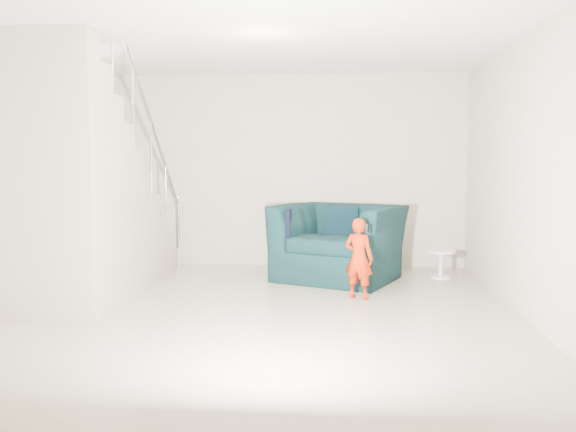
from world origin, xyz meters
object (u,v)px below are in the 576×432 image
object	(u,v)px
toddler	(359,258)
side_table	(441,259)
staircase	(86,211)
armchair	(339,242)

from	to	relation	value
toddler	side_table	bearing A→B (deg)	-106.23
staircase	side_table	bearing A→B (deg)	19.17
side_table	staircase	size ratio (longest dim) A/B	0.10
toddler	side_table	distance (m)	1.67
armchair	side_table	bearing A→B (deg)	30.50
toddler	staircase	world-z (taller)	staircase
armchair	staircase	xyz separation A→B (m)	(-2.74, -1.24, 0.48)
armchair	toddler	size ratio (longest dim) A/B	1.64
side_table	staircase	distance (m)	4.33
side_table	armchair	bearing A→B (deg)	-172.78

